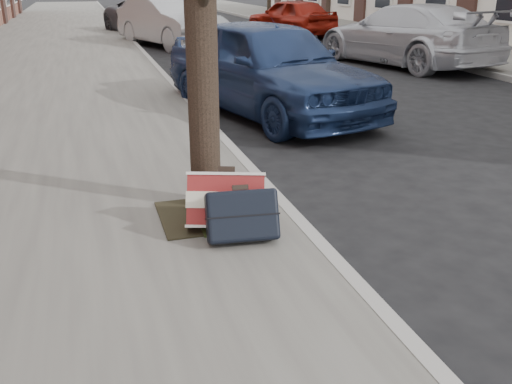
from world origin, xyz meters
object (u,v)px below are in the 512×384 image
object	(u,v)px
suitcase_red	(226,201)
suitcase_navy	(242,215)
car_near_mid	(170,22)
car_near_front	(268,67)

from	to	relation	value
suitcase_red	suitcase_navy	xyz separation A→B (m)	(0.06, -0.28, -0.02)
suitcase_red	car_near_mid	size ratio (longest dim) A/B	0.13
car_near_front	suitcase_red	bearing A→B (deg)	-127.05
suitcase_red	car_near_mid	bearing A→B (deg)	101.58
car_near_mid	suitcase_navy	bearing A→B (deg)	-115.48
suitcase_navy	car_near_mid	bearing A→B (deg)	89.30
suitcase_red	car_near_front	xyz separation A→B (m)	(1.81, 4.48, 0.40)
car_near_mid	car_near_front	bearing A→B (deg)	-108.67
car_near_mid	suitcase_red	bearing A→B (deg)	-115.84
car_near_front	car_near_mid	xyz separation A→B (m)	(-0.05, 10.07, 0.01)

